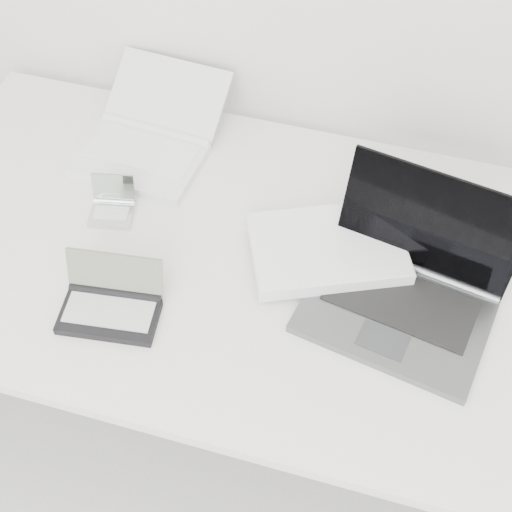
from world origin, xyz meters
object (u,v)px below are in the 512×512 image
(palmtop_charcoal, at_px, (111,305))
(laptop_large, at_px, (368,269))
(desk, at_px, (275,276))
(netbook_open_white, at_px, (148,140))

(palmtop_charcoal, bearing_deg, laptop_large, 17.24)
(desk, relative_size, laptop_large, 3.01)
(desk, bearing_deg, netbook_open_white, 146.89)
(palmtop_charcoal, bearing_deg, desk, 29.31)
(desk, height_order, palmtop_charcoal, palmtop_charcoal)
(desk, relative_size, netbook_open_white, 4.51)
(desk, distance_m, netbook_open_white, 0.44)
(desk, xyz_separation_m, laptop_large, (0.18, 0.01, 0.08))
(desk, distance_m, laptop_large, 0.20)
(netbook_open_white, bearing_deg, desk, -28.39)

